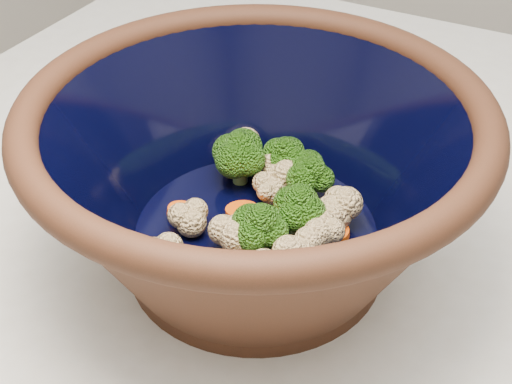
% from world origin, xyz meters
% --- Properties ---
extents(mixing_bowl, '(0.44, 0.44, 0.16)m').
position_xyz_m(mixing_bowl, '(-0.11, 0.03, 0.99)').
color(mixing_bowl, black).
rests_on(mixing_bowl, counter).
extents(vegetable_pile, '(0.15, 0.20, 0.06)m').
position_xyz_m(vegetable_pile, '(-0.11, 0.04, 0.96)').
color(vegetable_pile, '#608442').
rests_on(vegetable_pile, mixing_bowl).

